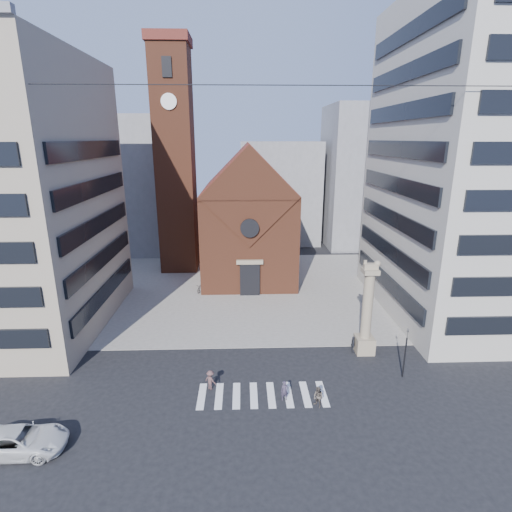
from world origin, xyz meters
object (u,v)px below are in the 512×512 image
(traffic_light, at_px, (405,352))
(white_car, at_px, (19,441))
(pedestrian_0, at_px, (285,391))
(scooter_0, at_px, (200,288))
(lion_column, at_px, (367,317))
(pedestrian_2, at_px, (353,344))
(pedestrian_1, at_px, (318,397))

(traffic_light, relative_size, white_car, 0.76)
(pedestrian_0, bearing_deg, white_car, -171.08)
(white_car, bearing_deg, scooter_0, -19.47)
(traffic_light, bearing_deg, lion_column, 116.46)
(pedestrian_2, bearing_deg, scooter_0, 50.20)
(traffic_light, relative_size, pedestrian_2, 2.78)
(pedestrian_0, height_order, pedestrian_1, pedestrian_1)
(lion_column, height_order, pedestrian_0, lion_column)
(traffic_light, height_order, scooter_0, traffic_light)
(lion_column, distance_m, white_car, 27.13)
(white_car, height_order, pedestrian_2, white_car)
(scooter_0, bearing_deg, traffic_light, -32.57)
(white_car, height_order, pedestrian_1, pedestrian_1)
(lion_column, bearing_deg, traffic_light, -63.54)
(traffic_light, xyz_separation_m, scooter_0, (-18.18, 19.20, -1.72))
(pedestrian_1, bearing_deg, scooter_0, 165.06)
(pedestrian_1, relative_size, scooter_0, 0.81)
(pedestrian_1, xyz_separation_m, scooter_0, (-10.65, 22.68, -0.23))
(traffic_light, relative_size, pedestrian_0, 2.82)
(pedestrian_1, bearing_deg, white_car, -119.29)
(pedestrian_2, xyz_separation_m, scooter_0, (-15.18, 15.20, -0.21))
(pedestrian_0, xyz_separation_m, pedestrian_2, (6.85, 6.62, 0.01))
(pedestrian_0, bearing_deg, traffic_light, 8.81)
(white_car, relative_size, pedestrian_0, 3.69)
(pedestrian_0, bearing_deg, pedestrian_2, 37.93)
(pedestrian_0, bearing_deg, lion_column, 34.02)
(white_car, bearing_deg, pedestrian_2, -66.50)
(pedestrian_1, distance_m, pedestrian_2, 8.74)
(pedestrian_0, distance_m, pedestrian_1, 2.47)
(scooter_0, bearing_deg, lion_column, -29.21)
(lion_column, xyz_separation_m, traffic_light, (1.99, -4.00, -1.17))
(traffic_light, bearing_deg, scooter_0, 133.42)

